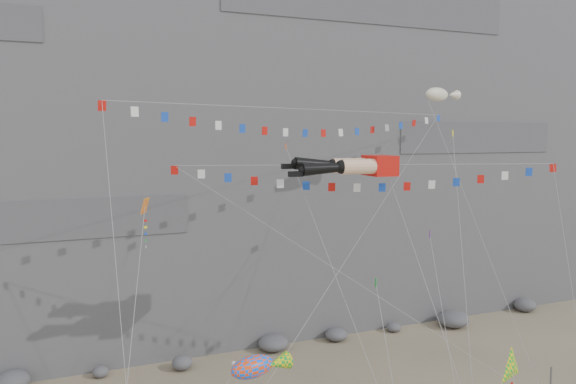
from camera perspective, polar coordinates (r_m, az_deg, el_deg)
The scene contains 13 objects.
cliff at distance 60.76m, azimuth -6.72°, elevation 12.16°, with size 80.00×28.00×50.00m, color slate.
talus_boulders at distance 49.38m, azimuth -1.50°, elevation -15.12°, with size 60.00×3.00×1.20m, color #5D5D62, non-canonical shape.
legs_kite at distance 35.53m, azimuth 6.48°, elevation 2.61°, with size 7.30×13.46×20.23m.
flag_banner_upper at distance 40.36m, azimuth 2.70°, elevation 8.33°, with size 29.66×20.02×28.66m.
flag_banner_lower at distance 36.32m, azimuth 8.36°, elevation 2.72°, with size 23.67×11.97×21.37m.
harlequin_kite at distance 28.87m, azimuth -14.34°, elevation -1.52°, with size 3.72×7.38×16.28m.
fish_windsock at distance 29.07m, azimuth -3.65°, elevation -17.34°, with size 9.46×4.42×10.64m.
delta_kite at distance 33.17m, azimuth 21.86°, elevation -16.29°, with size 4.10×4.86×8.06m.
blimp_windsock at distance 45.73m, azimuth 14.91°, elevation 9.49°, with size 3.96×13.35×24.52m.
small_kite_a at distance 38.09m, azimuth 0.13°, elevation 3.74°, with size 1.81×15.51×22.96m.
small_kite_b at distance 40.91m, azimuth 14.25°, elevation -4.46°, with size 5.88×11.75×16.59m.
small_kite_c at distance 32.82m, azimuth 8.96°, elevation -9.40°, with size 2.60×7.94×12.39m.
small_kite_d at distance 42.57m, azimuth 16.45°, elevation 5.04°, with size 9.02×14.16×24.28m.
Camera 1 is at (-16.39, -26.11, 18.23)m, focal length 35.00 mm.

